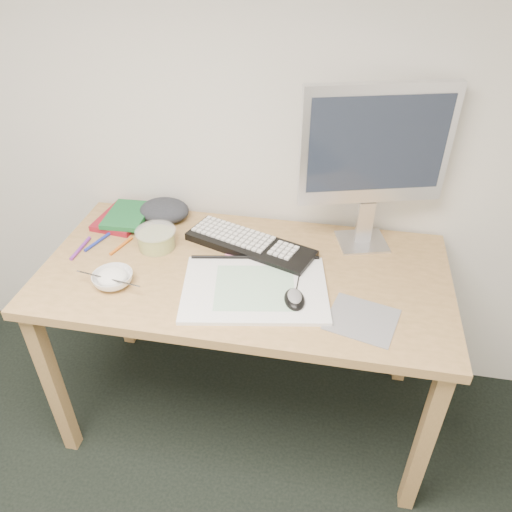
# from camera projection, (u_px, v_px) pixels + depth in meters

# --- Properties ---
(desk) EXTENTS (1.40, 0.70, 0.75)m
(desk) POSITION_uv_depth(u_px,v_px,m) (245.00, 288.00, 1.77)
(desk) COLOR tan
(desk) RESTS_ON ground
(mousepad) EXTENTS (0.24, 0.23, 0.00)m
(mousepad) POSITION_uv_depth(u_px,v_px,m) (362.00, 319.00, 1.52)
(mousepad) COLOR slate
(mousepad) RESTS_ON desk
(sketchpad) EXTENTS (0.52, 0.41, 0.01)m
(sketchpad) POSITION_uv_depth(u_px,v_px,m) (255.00, 289.00, 1.63)
(sketchpad) COLOR white
(sketchpad) RESTS_ON desk
(keyboard) EXTENTS (0.50, 0.31, 0.03)m
(keyboard) POSITION_uv_depth(u_px,v_px,m) (250.00, 245.00, 1.82)
(keyboard) COLOR black
(keyboard) RESTS_ON desk
(monitor) EXTENTS (0.50, 0.20, 0.59)m
(monitor) POSITION_uv_depth(u_px,v_px,m) (375.00, 150.00, 1.64)
(monitor) COLOR silver
(monitor) RESTS_ON desk
(mouse) EXTENTS (0.09, 0.12, 0.04)m
(mouse) POSITION_uv_depth(u_px,v_px,m) (295.00, 297.00, 1.56)
(mouse) COLOR black
(mouse) RESTS_ON sketchpad
(rice_bowl) EXTENTS (0.14, 0.14, 0.04)m
(rice_bowl) POSITION_uv_depth(u_px,v_px,m) (113.00, 279.00, 1.64)
(rice_bowl) COLOR white
(rice_bowl) RESTS_ON desk
(chopsticks) EXTENTS (0.23, 0.06, 0.02)m
(chopsticks) POSITION_uv_depth(u_px,v_px,m) (108.00, 279.00, 1.61)
(chopsticks) COLOR #AAAAAC
(chopsticks) RESTS_ON rice_bowl
(fruit_tub) EXTENTS (0.15, 0.15, 0.07)m
(fruit_tub) POSITION_uv_depth(u_px,v_px,m) (156.00, 239.00, 1.81)
(fruit_tub) COLOR gold
(fruit_tub) RESTS_ON desk
(book_red) EXTENTS (0.19, 0.23, 0.02)m
(book_red) POSITION_uv_depth(u_px,v_px,m) (122.00, 218.00, 1.98)
(book_red) COLOR maroon
(book_red) RESTS_ON desk
(book_green) EXTENTS (0.16, 0.21, 0.02)m
(book_green) POSITION_uv_depth(u_px,v_px,m) (127.00, 215.00, 1.96)
(book_green) COLOR #175E2D
(book_green) RESTS_ON book_red
(cloth_lump) EXTENTS (0.17, 0.14, 0.07)m
(cloth_lump) POSITION_uv_depth(u_px,v_px,m) (164.00, 211.00, 1.98)
(cloth_lump) COLOR #272A2F
(cloth_lump) RESTS_ON desk
(pencil_pink) EXTENTS (0.16, 0.04, 0.01)m
(pencil_pink) POSITION_uv_depth(u_px,v_px,m) (246.00, 259.00, 1.77)
(pencil_pink) COLOR pink
(pencil_pink) RESTS_ON desk
(pencil_tan) EXTENTS (0.16, 0.12, 0.01)m
(pencil_tan) POSITION_uv_depth(u_px,v_px,m) (254.00, 257.00, 1.78)
(pencil_tan) COLOR tan
(pencil_tan) RESTS_ON desk
(pencil_black) EXTENTS (0.17, 0.05, 0.01)m
(pencil_black) POSITION_uv_depth(u_px,v_px,m) (264.00, 264.00, 1.74)
(pencil_black) COLOR black
(pencil_black) RESTS_ON desk
(marker_blue) EXTENTS (0.05, 0.13, 0.01)m
(marker_blue) POSITION_uv_depth(u_px,v_px,m) (97.00, 242.00, 1.85)
(marker_blue) COLOR #1B2A97
(marker_blue) RESTS_ON desk
(marker_orange) EXTENTS (0.05, 0.12, 0.01)m
(marker_orange) POSITION_uv_depth(u_px,v_px,m) (121.00, 246.00, 1.83)
(marker_orange) COLOR #C95D17
(marker_orange) RESTS_ON desk
(marker_purple) EXTENTS (0.02, 0.14, 0.01)m
(marker_purple) POSITION_uv_depth(u_px,v_px,m) (80.00, 248.00, 1.82)
(marker_purple) COLOR #70278F
(marker_purple) RESTS_ON desk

